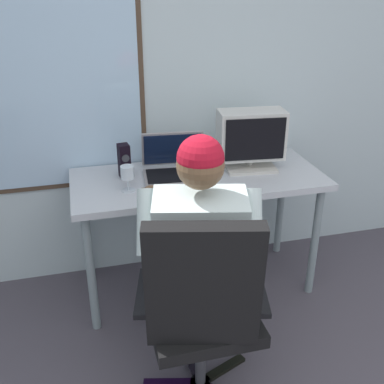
{
  "coord_description": "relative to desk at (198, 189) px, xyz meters",
  "views": [
    {
      "loc": [
        -0.55,
        -0.46,
        1.8
      ],
      "look_at": [
        -0.05,
        1.49,
        0.85
      ],
      "focal_mm": 43.05,
      "sensor_mm": 36.0,
      "label": 1
    }
  ],
  "objects": [
    {
      "name": "person_seated",
      "position": [
        -0.17,
        -0.63,
        -0.02
      ],
      "size": [
        0.62,
        0.83,
        1.26
      ],
      "color": "#1D3D4B",
      "rests_on": "ground"
    },
    {
      "name": "laptop",
      "position": [
        -0.12,
        0.08,
        0.14
      ],
      "size": [
        0.39,
        0.34,
        0.23
      ],
      "color": "gray",
      "rests_on": "desk"
    },
    {
      "name": "desk",
      "position": [
        0.0,
        0.0,
        0.0
      ],
      "size": [
        1.44,
        0.62,
        0.75
      ],
      "color": "gray",
      "rests_on": "ground"
    },
    {
      "name": "crt_monitor",
      "position": [
        0.33,
        0.05,
        0.28
      ],
      "size": [
        0.4,
        0.26,
        0.35
      ],
      "color": "beige",
      "rests_on": "desk"
    },
    {
      "name": "desk_speaker",
      "position": [
        -0.41,
        0.1,
        0.18
      ],
      "size": [
        0.07,
        0.08,
        0.19
      ],
      "color": "black",
      "rests_on": "desk"
    },
    {
      "name": "wine_glass",
      "position": [
        -0.41,
        -0.09,
        0.18
      ],
      "size": [
        0.08,
        0.08,
        0.14
      ],
      "color": "silver",
      "rests_on": "desk"
    },
    {
      "name": "office_chair",
      "position": [
        -0.22,
        -0.88,
        -0.11
      ],
      "size": [
        0.62,
        0.59,
        1.02
      ],
      "color": "black",
      "rests_on": "ground"
    },
    {
      "name": "wall_rear",
      "position": [
        -0.13,
        0.37,
        0.6
      ],
      "size": [
        5.69,
        0.08,
        2.56
      ],
      "color": "silver",
      "rests_on": "ground"
    }
  ]
}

